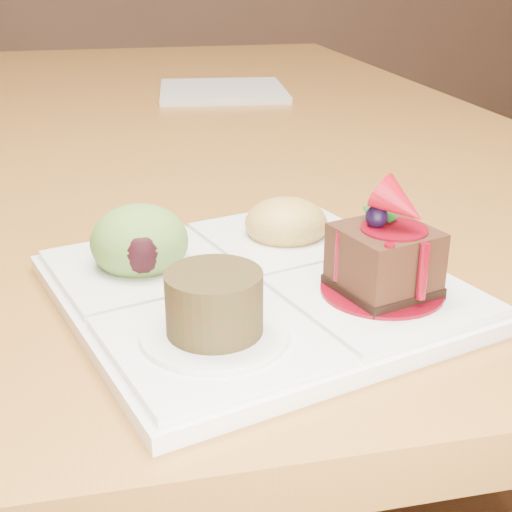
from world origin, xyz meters
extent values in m
plane|color=brown|center=(0.00, 0.00, 0.00)|extent=(6.00, 6.00, 0.00)
cube|color=#A5692A|center=(0.00, 0.00, 0.73)|extent=(1.00, 1.80, 0.04)
cylinder|color=#A5692A|center=(0.44, 0.84, 0.35)|extent=(0.06, 0.06, 0.71)
cylinder|color=black|center=(0.64, 0.13, 0.19)|extent=(0.03, 0.03, 0.39)
cube|color=white|center=(-0.03, -0.71, 0.76)|extent=(0.34, 0.34, 0.01)
cube|color=white|center=(0.05, -0.75, 0.77)|extent=(0.16, 0.16, 0.01)
cube|color=white|center=(-0.08, -0.79, 0.77)|extent=(0.16, 0.16, 0.01)
cube|color=white|center=(-0.11, -0.66, 0.77)|extent=(0.16, 0.16, 0.01)
cube|color=white|center=(0.01, -0.63, 0.77)|extent=(0.16, 0.16, 0.01)
cylinder|color=#640310|center=(0.05, -0.75, 0.77)|extent=(0.09, 0.09, 0.00)
cube|color=black|center=(0.05, -0.75, 0.77)|extent=(0.08, 0.08, 0.01)
cube|color=#331E0E|center=(0.05, -0.75, 0.80)|extent=(0.08, 0.08, 0.04)
cylinder|color=#640310|center=(0.05, -0.75, 0.82)|extent=(0.05, 0.05, 0.00)
sphere|color=black|center=(0.04, -0.75, 0.82)|extent=(0.02, 0.02, 0.02)
cone|color=maroon|center=(0.06, -0.76, 0.84)|extent=(0.05, 0.05, 0.04)
cube|color=#104110|center=(0.05, -0.74, 0.82)|extent=(0.02, 0.02, 0.01)
cube|color=#104110|center=(0.05, -0.74, 0.82)|extent=(0.01, 0.02, 0.01)
cylinder|color=#640310|center=(0.04, -0.79, 0.80)|extent=(0.01, 0.01, 0.04)
cylinder|color=#640310|center=(0.06, -0.79, 0.80)|extent=(0.01, 0.01, 0.04)
cylinder|color=#640310|center=(0.02, -0.75, 0.80)|extent=(0.01, 0.01, 0.04)
cylinder|color=white|center=(-0.08, -0.79, 0.77)|extent=(0.09, 0.09, 0.00)
cylinder|color=#3E2111|center=(-0.08, -0.79, 0.79)|extent=(0.06, 0.06, 0.04)
cylinder|color=#40230D|center=(-0.08, -0.79, 0.81)|extent=(0.05, 0.05, 0.00)
ellipsoid|color=#568335|center=(-0.11, -0.66, 0.79)|extent=(0.08, 0.08, 0.06)
ellipsoid|color=black|center=(-0.11, -0.69, 0.79)|extent=(0.04, 0.03, 0.03)
ellipsoid|color=gold|center=(0.01, -0.63, 0.78)|extent=(0.07, 0.07, 0.04)
cube|color=orange|center=(0.03, -0.62, 0.78)|extent=(0.02, 0.02, 0.02)
cube|color=#4F7118|center=(0.02, -0.61, 0.78)|extent=(0.02, 0.02, 0.02)
cube|color=orange|center=(0.00, -0.61, 0.78)|extent=(0.02, 0.02, 0.02)
cube|color=#4F7118|center=(0.00, -0.62, 0.78)|extent=(0.02, 0.02, 0.01)
cube|color=orange|center=(0.00, -0.64, 0.78)|extent=(0.02, 0.02, 0.01)
cube|color=#4F7118|center=(0.01, -0.64, 0.78)|extent=(0.02, 0.02, 0.01)
cube|color=orange|center=(0.03, -0.64, 0.78)|extent=(0.02, 0.02, 0.01)
cube|color=white|center=(0.09, 0.14, 0.76)|extent=(0.25, 0.25, 0.01)
camera|label=1|loc=(-0.14, -1.18, 0.99)|focal=50.00mm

